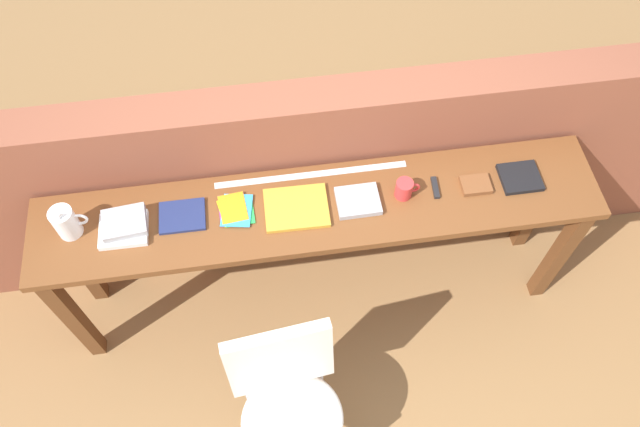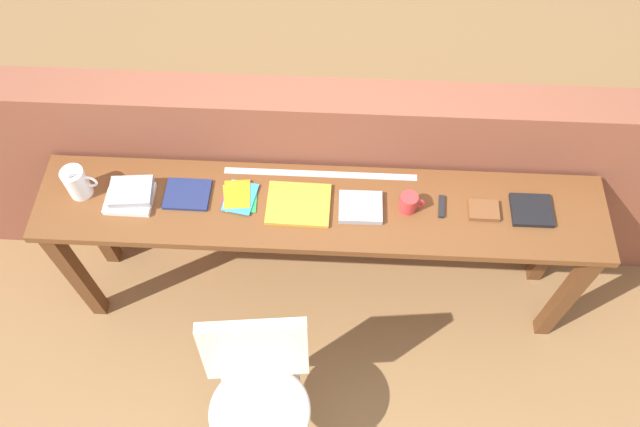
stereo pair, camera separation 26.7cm
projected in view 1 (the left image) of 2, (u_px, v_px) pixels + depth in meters
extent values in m
plane|color=olive|center=(327.00, 342.00, 3.30)|extent=(40.00, 40.00, 0.00)
cube|color=brown|center=(309.00, 179.00, 3.12)|extent=(6.00, 0.20, 1.22)
cube|color=brown|center=(318.00, 209.00, 2.73)|extent=(2.50, 0.44, 0.04)
cube|color=#5B341A|center=(73.00, 317.00, 2.93)|extent=(0.07, 0.07, 0.84)
cube|color=#5B341A|center=(559.00, 254.00, 3.11)|extent=(0.07, 0.07, 0.84)
cube|color=#5B341A|center=(77.00, 258.00, 3.10)|extent=(0.07, 0.07, 0.84)
cube|color=#5B341A|center=(538.00, 201.00, 3.28)|extent=(0.07, 0.07, 0.84)
ellipsoid|color=silver|center=(292.00, 420.00, 2.65)|extent=(0.48, 0.46, 0.08)
cube|color=silver|center=(280.00, 359.00, 2.55)|extent=(0.45, 0.15, 0.40)
cylinder|color=#B2B2B7|center=(253.00, 408.00, 2.92)|extent=(0.02, 0.02, 0.41)
cylinder|color=#B2B2B7|center=(321.00, 391.00, 2.96)|extent=(0.02, 0.02, 0.41)
cylinder|color=white|center=(66.00, 222.00, 2.58)|extent=(0.10, 0.10, 0.15)
cone|color=white|center=(58.00, 218.00, 2.49)|extent=(0.04, 0.03, 0.04)
torus|color=white|center=(79.00, 219.00, 2.58)|extent=(0.07, 0.01, 0.07)
cube|color=white|center=(124.00, 230.00, 2.63)|extent=(0.20, 0.17, 0.03)
cube|color=#9E9EA3|center=(124.00, 223.00, 2.62)|extent=(0.19, 0.17, 0.04)
cube|color=navy|center=(182.00, 216.00, 2.68)|extent=(0.20, 0.16, 0.02)
cube|color=purple|center=(232.00, 209.00, 2.70)|extent=(0.12, 0.16, 0.00)
cube|color=green|center=(239.00, 211.00, 2.69)|extent=(0.13, 0.15, 0.00)
cube|color=yellow|center=(232.00, 211.00, 2.69)|extent=(0.13, 0.16, 0.00)
cube|color=#3399D8|center=(237.00, 210.00, 2.69)|extent=(0.15, 0.19, 0.00)
cube|color=orange|center=(233.00, 208.00, 2.69)|extent=(0.13, 0.16, 0.00)
cube|color=gold|center=(296.00, 208.00, 2.70)|extent=(0.28, 0.22, 0.02)
cube|color=#9E9EA3|center=(358.00, 201.00, 2.71)|extent=(0.19, 0.16, 0.03)
cylinder|color=red|center=(404.00, 189.00, 2.71)|extent=(0.08, 0.08, 0.09)
torus|color=red|center=(414.00, 188.00, 2.71)|extent=(0.06, 0.01, 0.06)
cube|color=black|center=(435.00, 188.00, 2.75)|extent=(0.03, 0.11, 0.02)
cube|color=brown|center=(476.00, 185.00, 2.76)|extent=(0.13, 0.10, 0.02)
cube|color=black|center=(520.00, 177.00, 2.78)|extent=(0.18, 0.16, 0.02)
cube|color=silver|center=(311.00, 175.00, 2.80)|extent=(0.87, 0.03, 0.00)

